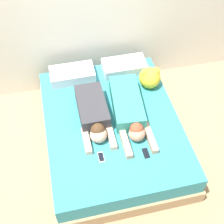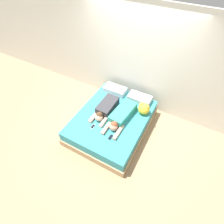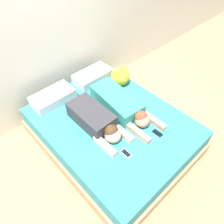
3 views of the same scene
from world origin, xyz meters
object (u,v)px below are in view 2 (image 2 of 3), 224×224
at_px(bed, 112,122).
at_px(plush_toy, 144,108).
at_px(cell_phone_left, 93,127).
at_px(person_left, 105,109).
at_px(pillow_head_right, 140,98).
at_px(cell_phone_right, 111,137).
at_px(person_right, 121,116).
at_px(pillow_head_left, 115,90).

relative_size(bed, plush_toy, 7.15).
bearing_deg(cell_phone_left, person_left, 87.73).
distance_m(pillow_head_right, cell_phone_left, 1.41).
xyz_separation_m(person_left, cell_phone_right, (0.46, -0.59, -0.10)).
bearing_deg(pillow_head_right, person_right, -100.33).
relative_size(person_left, cell_phone_left, 6.87).
height_order(person_right, cell_phone_right, person_right).
distance_m(pillow_head_right, person_left, 0.94).
bearing_deg(cell_phone_left, person_right, 49.48).
relative_size(pillow_head_left, person_right, 0.52).
xyz_separation_m(pillow_head_right, person_left, (-0.56, -0.75, 0.03)).
bearing_deg(pillow_head_left, plush_toy, -20.11).
bearing_deg(pillow_head_right, pillow_head_left, 180.00).
xyz_separation_m(pillow_head_left, cell_phone_right, (0.61, -1.34, -0.07)).
bearing_deg(person_right, bed, -169.38).
height_order(person_left, cell_phone_left, person_left).
xyz_separation_m(pillow_head_left, person_right, (0.56, -0.77, 0.02)).
height_order(bed, pillow_head_right, pillow_head_right).
xyz_separation_m(pillow_head_left, person_left, (0.14, -0.75, 0.03)).
relative_size(cell_phone_left, cell_phone_right, 1.00).
xyz_separation_m(bed, plush_toy, (0.60, 0.46, 0.37)).
height_order(cell_phone_right, plush_toy, plush_toy).
xyz_separation_m(bed, person_left, (-0.21, 0.05, 0.33)).
distance_m(pillow_head_left, plush_toy, 1.01).
bearing_deg(cell_phone_right, bed, 115.74).
bearing_deg(person_right, cell_phone_right, -85.50).
bearing_deg(pillow_head_right, person_left, -126.57).
distance_m(pillow_head_right, plush_toy, 0.43).
height_order(pillow_head_left, pillow_head_right, same).
bearing_deg(cell_phone_left, pillow_head_right, 65.66).
relative_size(pillow_head_right, plush_toy, 2.02).
bearing_deg(person_right, pillow_head_right, 79.67).
relative_size(pillow_head_right, cell_phone_right, 4.49).
bearing_deg(person_left, pillow_head_left, 100.89).
bearing_deg(cell_phone_right, pillow_head_left, 114.44).
distance_m(pillow_head_left, cell_phone_left, 1.29).
height_order(pillow_head_right, cell_phone_right, pillow_head_right).
bearing_deg(bed, plush_toy, 37.67).
distance_m(bed, cell_phone_right, 0.63).
bearing_deg(bed, cell_phone_left, -115.64).
bearing_deg(pillow_head_right, bed, -113.56).
bearing_deg(person_right, pillow_head_left, 126.31).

